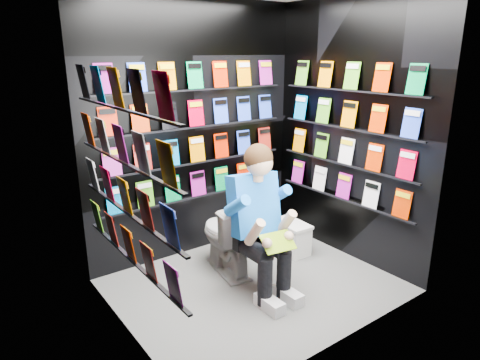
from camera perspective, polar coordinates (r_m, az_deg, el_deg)
floor at (r=4.09m, az=1.94°, el=-13.86°), size 2.40×2.40×0.00m
wall_back at (r=4.42m, az=-6.01°, el=6.47°), size 2.40×0.04×2.60m
wall_front at (r=2.92m, az=14.45°, el=0.64°), size 2.40×0.04×2.60m
wall_left at (r=3.03m, az=-15.94°, el=1.12°), size 0.04×2.00×2.60m
wall_right at (r=4.44m, az=14.43°, el=6.09°), size 0.04×2.00×2.60m
comics_back at (r=4.39m, az=-5.81°, el=6.48°), size 2.10×0.06×1.37m
comics_left at (r=3.04m, az=-15.42°, el=1.31°), size 0.06×1.70×1.37m
comics_right at (r=4.42m, az=14.18°, el=6.11°), size 0.06×1.70×1.37m
toilet at (r=4.18m, az=-1.67°, el=-7.48°), size 0.54×0.81×0.73m
longbox at (r=4.68m, az=6.86°, el=-7.73°), size 0.25×0.42×0.31m
longbox_lid at (r=4.61m, az=6.93°, el=-5.82°), size 0.27×0.44×0.03m
reader at (r=3.73m, az=1.61°, el=-3.45°), size 0.69×0.89×1.49m
held_comic at (r=3.57m, az=5.07°, el=-8.22°), size 0.30×0.21×0.12m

